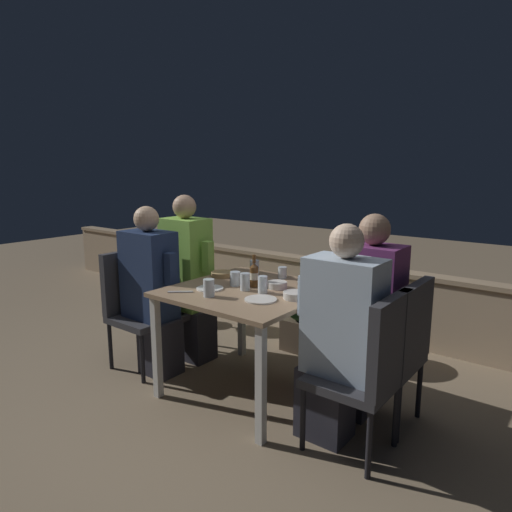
% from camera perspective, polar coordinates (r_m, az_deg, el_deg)
% --- Properties ---
extents(ground_plane, '(16.00, 16.00, 0.00)m').
position_cam_1_polar(ground_plane, '(3.44, -0.81, -16.42)').
color(ground_plane, '#847056').
extents(parapet_wall, '(9.00, 0.18, 0.67)m').
position_cam_1_polar(parapet_wall, '(4.56, 11.60, -5.03)').
color(parapet_wall, tan).
rests_on(parapet_wall, ground_plane).
extents(dining_table, '(1.00, 1.02, 0.76)m').
position_cam_1_polar(dining_table, '(3.19, -0.85, -5.65)').
color(dining_table, '#937556').
rests_on(dining_table, ground_plane).
extents(planter_hedge, '(0.70, 0.47, 0.56)m').
position_cam_1_polar(planter_hedge, '(3.97, 8.64, -7.67)').
color(planter_hedge, brown).
rests_on(planter_hedge, ground_plane).
extents(chair_left_near, '(0.46, 0.46, 0.93)m').
position_cam_1_polar(chair_left_near, '(3.79, -14.79, -5.32)').
color(chair_left_near, '#333338').
rests_on(chair_left_near, ground_plane).
extents(person_navy_jumper, '(0.49, 0.26, 1.30)m').
position_cam_1_polar(person_navy_jumper, '(3.60, -12.85, -4.25)').
color(person_navy_jumper, '#282833').
rests_on(person_navy_jumper, ground_plane).
extents(chair_left_far, '(0.46, 0.46, 0.93)m').
position_cam_1_polar(chair_left_far, '(3.99, -10.39, -4.31)').
color(chair_left_far, '#333338').
rests_on(chair_left_far, ground_plane).
extents(person_green_blouse, '(0.47, 0.26, 1.37)m').
position_cam_1_polar(person_green_blouse, '(3.80, -8.39, -2.67)').
color(person_green_blouse, '#282833').
rests_on(person_green_blouse, ground_plane).
extents(chair_right_near, '(0.46, 0.46, 0.93)m').
position_cam_1_polar(chair_right_near, '(2.62, 14.29, -12.86)').
color(chair_right_near, '#333338').
rests_on(chair_right_near, ground_plane).
extents(person_blue_shirt, '(0.50, 0.26, 1.29)m').
position_cam_1_polar(person_blue_shirt, '(2.66, 10.24, -9.85)').
color(person_blue_shirt, '#282833').
rests_on(person_blue_shirt, ground_plane).
extents(chair_right_far, '(0.46, 0.46, 0.93)m').
position_cam_1_polar(chair_right_far, '(2.93, 17.21, -10.43)').
color(chair_right_far, '#333338').
rests_on(chair_right_far, ground_plane).
extents(person_purple_stripe, '(0.47, 0.26, 1.32)m').
position_cam_1_polar(person_purple_stripe, '(2.96, 13.57, -7.45)').
color(person_purple_stripe, '#282833').
rests_on(person_purple_stripe, ground_plane).
extents(beer_bottle, '(0.06, 0.06, 0.23)m').
position_cam_1_polar(beer_bottle, '(3.19, -0.24, -2.35)').
color(beer_bottle, brown).
rests_on(beer_bottle, dining_table).
extents(plate_0, '(0.19, 0.19, 0.01)m').
position_cam_1_polar(plate_0, '(3.17, -5.79, -4.04)').
color(plate_0, white).
rests_on(plate_0, dining_table).
extents(plate_1, '(0.21, 0.21, 0.01)m').
position_cam_1_polar(plate_1, '(2.90, 0.58, -5.45)').
color(plate_1, silver).
rests_on(plate_1, dining_table).
extents(bowl_0, '(0.15, 0.15, 0.05)m').
position_cam_1_polar(bowl_0, '(2.93, 4.87, -4.85)').
color(bowl_0, beige).
rests_on(bowl_0, dining_table).
extents(bowl_1, '(0.14, 0.14, 0.05)m').
position_cam_1_polar(bowl_1, '(3.18, 2.65, -3.56)').
color(bowl_1, silver).
rests_on(bowl_1, dining_table).
extents(bowl_2, '(0.17, 0.17, 0.04)m').
position_cam_1_polar(bowl_2, '(3.52, -4.28, -2.22)').
color(bowl_2, tan).
rests_on(bowl_2, dining_table).
extents(glass_cup_0, '(0.06, 0.06, 0.12)m').
position_cam_1_polar(glass_cup_0, '(3.04, 0.84, -3.60)').
color(glass_cup_0, silver).
rests_on(glass_cup_0, dining_table).
extents(glass_cup_1, '(0.07, 0.07, 0.12)m').
position_cam_1_polar(glass_cup_1, '(3.53, -0.19, -1.50)').
color(glass_cup_1, silver).
rests_on(glass_cup_1, dining_table).
extents(glass_cup_2, '(0.07, 0.07, 0.12)m').
position_cam_1_polar(glass_cup_2, '(2.98, -5.91, -3.99)').
color(glass_cup_2, silver).
rests_on(glass_cup_2, dining_table).
extents(glass_cup_3, '(0.07, 0.07, 0.09)m').
position_cam_1_polar(glass_cup_3, '(3.45, 3.32, -2.09)').
color(glass_cup_3, silver).
rests_on(glass_cup_3, dining_table).
extents(glass_cup_4, '(0.07, 0.07, 0.12)m').
position_cam_1_polar(glass_cup_4, '(3.11, -1.40, -3.23)').
color(glass_cup_4, silver).
rests_on(glass_cup_4, dining_table).
extents(glass_cup_5, '(0.07, 0.07, 0.10)m').
position_cam_1_polar(glass_cup_5, '(3.24, -2.60, -2.85)').
color(glass_cup_5, silver).
rests_on(glass_cup_5, dining_table).
extents(fork_0, '(0.03, 0.17, 0.01)m').
position_cam_1_polar(fork_0, '(3.26, 8.09, -3.67)').
color(fork_0, silver).
rests_on(fork_0, dining_table).
extents(fork_1, '(0.14, 0.13, 0.01)m').
position_cam_1_polar(fork_1, '(3.11, -9.43, -4.44)').
color(fork_1, silver).
rests_on(fork_1, dining_table).
extents(potted_plant, '(0.34, 0.34, 0.66)m').
position_cam_1_polar(potted_plant, '(4.70, -7.73, -3.56)').
color(potted_plant, '#B2A899').
rests_on(potted_plant, ground_plane).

